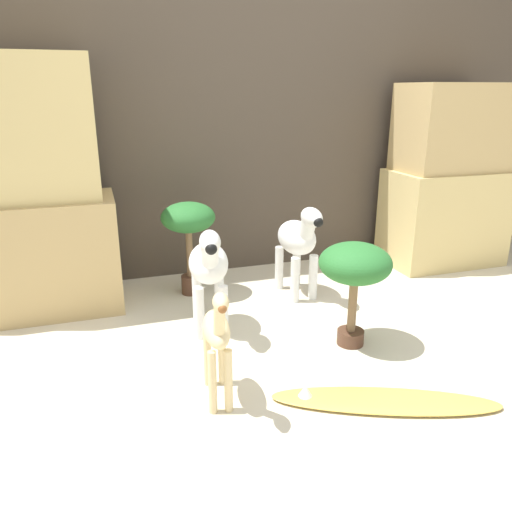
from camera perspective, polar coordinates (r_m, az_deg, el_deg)
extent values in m
plane|color=beige|center=(2.37, 11.85, -13.69)|extent=(14.00, 14.00, 0.00)
cube|color=#473D33|center=(3.53, -0.62, 16.15)|extent=(6.40, 0.08, 2.20)
cube|color=tan|center=(3.14, -23.08, 0.05)|extent=(0.84, 0.49, 0.66)
cube|color=#D1B775|center=(3.01, -24.81, 13.03)|extent=(0.71, 0.42, 0.77)
cube|color=#D1B775|center=(3.96, 20.64, 4.17)|extent=(0.84, 0.49, 0.69)
cube|color=tan|center=(3.86, 21.75, 13.45)|extent=(0.76, 0.45, 0.60)
cylinder|color=white|center=(3.11, 6.54, -2.42)|extent=(0.05, 0.05, 0.28)
cylinder|color=white|center=(3.05, 4.47, -2.73)|extent=(0.05, 0.05, 0.28)
cylinder|color=white|center=(3.30, 4.64, -1.07)|extent=(0.05, 0.05, 0.28)
cylinder|color=white|center=(3.25, 2.66, -1.35)|extent=(0.05, 0.05, 0.28)
ellipsoid|color=white|center=(3.10, 4.66, 2.13)|extent=(0.23, 0.35, 0.21)
cylinder|color=white|center=(2.95, 5.93, 3.40)|extent=(0.10, 0.13, 0.16)
ellipsoid|color=white|center=(2.90, 6.38, 4.41)|extent=(0.12, 0.20, 0.11)
sphere|color=black|center=(2.83, 7.13, 3.85)|extent=(0.06, 0.06, 0.06)
cube|color=black|center=(2.95, 5.94, 3.53)|extent=(0.03, 0.07, 0.13)
cylinder|color=white|center=(2.63, -3.77, -6.33)|extent=(0.05, 0.05, 0.28)
cylinder|color=white|center=(2.62, -6.50, -6.48)|extent=(0.05, 0.05, 0.28)
cylinder|color=white|center=(2.84, -4.22, -4.36)|extent=(0.05, 0.05, 0.28)
cylinder|color=white|center=(2.84, -6.74, -4.50)|extent=(0.05, 0.05, 0.28)
ellipsoid|color=white|center=(2.65, -5.46, -0.81)|extent=(0.26, 0.36, 0.21)
cylinder|color=white|center=(2.48, -5.32, 0.46)|extent=(0.11, 0.14, 0.16)
ellipsoid|color=white|center=(2.42, -5.29, 1.59)|extent=(0.13, 0.20, 0.11)
sphere|color=black|center=(2.34, -5.14, 0.80)|extent=(0.06, 0.06, 0.06)
cube|color=black|center=(2.48, -5.32, 0.62)|extent=(0.03, 0.07, 0.13)
cylinder|color=beige|center=(2.06, -3.17, -14.06)|extent=(0.03, 0.03, 0.28)
cylinder|color=beige|center=(2.05, -5.00, -14.21)|extent=(0.03, 0.03, 0.28)
cylinder|color=beige|center=(2.23, -3.90, -11.24)|extent=(0.03, 0.03, 0.28)
cylinder|color=beige|center=(2.23, -5.57, -11.37)|extent=(0.03, 0.03, 0.28)
ellipsoid|color=beige|center=(2.05, -4.55, -8.28)|extent=(0.14, 0.31, 0.11)
cylinder|color=beige|center=(1.89, -4.20, -6.94)|extent=(0.06, 0.11, 0.19)
ellipsoid|color=beige|center=(1.81, -4.05, -5.30)|extent=(0.07, 0.12, 0.07)
sphere|color=brown|center=(1.77, -3.86, -6.06)|extent=(0.03, 0.03, 0.03)
cylinder|color=#513323|center=(2.64, 10.73, -9.08)|extent=(0.14, 0.14, 0.08)
cylinder|color=brown|center=(2.57, 10.96, -5.70)|extent=(0.04, 0.04, 0.27)
ellipsoid|color=#286B2D|center=(2.48, 11.28, -0.80)|extent=(0.36, 0.36, 0.20)
cylinder|color=#513323|center=(3.23, -7.44, -3.22)|extent=(0.12, 0.12, 0.12)
cylinder|color=brown|center=(3.16, -7.59, 0.23)|extent=(0.04, 0.04, 0.29)
ellipsoid|color=#286B2D|center=(3.09, -7.78, 4.41)|extent=(0.33, 0.33, 0.18)
ellipsoid|color=gold|center=(2.23, 14.58, -15.73)|extent=(0.96, 0.54, 0.03)
cone|color=white|center=(2.17, 5.67, -15.07)|extent=(0.08, 0.08, 0.05)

